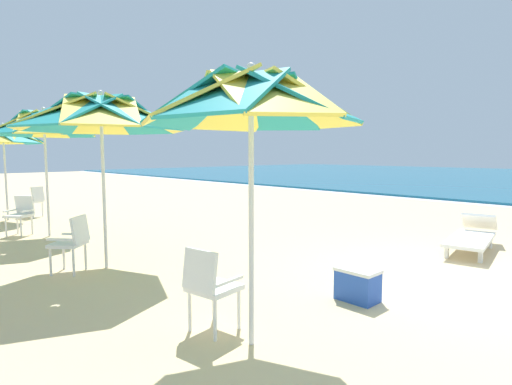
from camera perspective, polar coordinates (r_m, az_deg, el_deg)
The scene contains 11 objects.
ground_plane at distance 6.50m, azimuth 25.50°, elevation -11.04°, with size 80.00×80.00×0.00m, color beige.
beach_umbrella_0 at distance 3.69m, azimuth -0.69°, elevation 12.49°, with size 2.01×2.01×2.60m.
plastic_chair_0 at distance 4.15m, azimuth -6.58°, elevation -12.69°, with size 0.50×0.53×0.87m.
beach_umbrella_1 at distance 6.70m, azimuth -20.99°, elevation 10.14°, with size 2.56×2.56×2.75m.
plastic_chair_1 at distance 6.69m, azimuth -24.49°, elevation -6.15°, with size 0.63×0.63×0.87m.
beach_umbrella_2 at distance 9.78m, azimuth -27.69°, elevation 8.38°, with size 2.19×2.19×2.78m.
plastic_chair_2 at distance 10.29m, azimuth -30.22°, elevation -2.48°, with size 0.63×0.63×0.87m.
beach_umbrella_3 at distance 12.73m, azimuth -32.05°, elevation 6.75°, with size 2.08×2.08×2.60m.
plastic_chair_5 at distance 13.01m, azimuth -28.79°, elevation -0.89°, with size 0.63×0.62×0.87m.
sun_lounger_1 at distance 8.49m, azimuth 28.12°, elevation -5.40°, with size 0.99×2.22×0.62m.
cooler_box at distance 5.21m, azimuth 14.13°, elevation -12.43°, with size 0.50×0.34×0.40m.
Camera 1 is at (2.18, -5.86, 1.79)m, focal length 28.39 mm.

